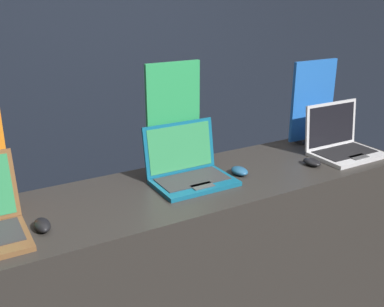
# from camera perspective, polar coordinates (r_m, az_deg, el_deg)

# --- Properties ---
(wall_back) EXTENTS (8.00, 0.05, 2.80)m
(wall_back) POSITION_cam_1_polar(r_m,az_deg,el_deg) (3.44, -13.57, 12.39)
(wall_back) COLOR black
(wall_back) RESTS_ON ground_plane
(display_counter) EXTENTS (2.29, 0.59, 0.97)m
(display_counter) POSITION_cam_1_polar(r_m,az_deg,el_deg) (2.34, 0.34, -14.74)
(display_counter) COLOR #282623
(display_counter) RESTS_ON ground_plane
(mouse_front) EXTENTS (0.06, 0.11, 0.04)m
(mouse_front) POSITION_cam_1_polar(r_m,az_deg,el_deg) (1.80, -18.48, -8.61)
(mouse_front) COLOR black
(mouse_front) RESTS_ON display_counter
(laptop_middle) EXTENTS (0.37, 0.29, 0.26)m
(laptop_middle) POSITION_cam_1_polar(r_m,az_deg,el_deg) (2.11, -0.45, -1.92)
(laptop_middle) COLOR #0F5170
(laptop_middle) RESTS_ON display_counter
(mouse_middle) EXTENTS (0.07, 0.10, 0.04)m
(mouse_middle) POSITION_cam_1_polar(r_m,az_deg,el_deg) (2.21, 6.05, -2.21)
(mouse_middle) COLOR navy
(mouse_middle) RESTS_ON display_counter
(promo_stand_middle) EXTENTS (0.28, 0.07, 0.54)m
(promo_stand_middle) POSITION_cam_1_polar(r_m,az_deg,el_deg) (2.17, -2.37, 4.21)
(promo_stand_middle) COLOR black
(promo_stand_middle) RESTS_ON display_counter
(laptop_back) EXTENTS (0.37, 0.28, 0.27)m
(laptop_back) POSITION_cam_1_polar(r_m,az_deg,el_deg) (2.59, 18.39, 1.32)
(laptop_back) COLOR #B7B7BC
(laptop_back) RESTS_ON display_counter
(mouse_back) EXTENTS (0.07, 0.11, 0.03)m
(mouse_back) POSITION_cam_1_polar(r_m,az_deg,el_deg) (2.39, 14.98, -1.05)
(mouse_back) COLOR black
(mouse_back) RESTS_ON display_counter
(promo_stand_back) EXTENTS (0.31, 0.07, 0.48)m
(promo_stand_back) POSITION_cam_1_polar(r_m,az_deg,el_deg) (2.71, 15.05, 6.11)
(promo_stand_back) COLOR black
(promo_stand_back) RESTS_ON display_counter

